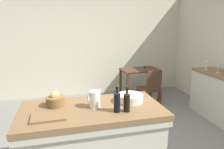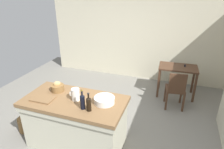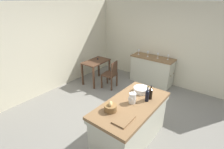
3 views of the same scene
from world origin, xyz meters
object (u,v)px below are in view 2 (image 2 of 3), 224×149
(pitcher, at_px, (76,94))
(bread_basket, at_px, (57,87))
(cutting_board, at_px, (43,99))
(writing_desk, at_px, (178,72))
(wine_bottle_dark, at_px, (89,104))
(island_table, at_px, (76,120))
(wooden_chair, at_px, (176,89))
(wash_bowl, at_px, (104,100))
(wine_bottle_amber, at_px, (82,101))
(wicker_hamper, at_px, (27,124))

(pitcher, xyz_separation_m, bread_basket, (-0.44, 0.16, -0.04))
(cutting_board, bearing_deg, bread_basket, 77.97)
(writing_desk, height_order, wine_bottle_dark, wine_bottle_dark)
(island_table, height_order, wooden_chair, wooden_chair)
(writing_desk, relative_size, wooden_chair, 1.04)
(wooden_chair, height_order, bread_basket, bread_basket)
(wooden_chair, relative_size, wash_bowl, 2.78)
(pitcher, relative_size, wash_bowl, 0.75)
(wine_bottle_amber, bearing_deg, wash_bowl, 46.49)
(wine_bottle_dark, relative_size, wicker_hamper, 0.95)
(wine_bottle_amber, bearing_deg, pitcher, 139.62)
(writing_desk, distance_m, cutting_board, 3.20)
(island_table, distance_m, wicker_hamper, 1.14)
(cutting_board, xyz_separation_m, wine_bottle_amber, (0.73, -0.03, 0.11))
(pitcher, xyz_separation_m, wine_bottle_dark, (0.33, -0.20, 0.02))
(island_table, bearing_deg, cutting_board, -162.19)
(wash_bowl, xyz_separation_m, cutting_board, (-0.97, -0.23, -0.04))
(island_table, xyz_separation_m, wicker_hamper, (-1.08, -0.01, -0.34))
(wine_bottle_dark, xyz_separation_m, wicker_hamper, (-1.44, 0.18, -0.86))
(wooden_chair, distance_m, wicker_hamper, 3.14)
(wash_bowl, xyz_separation_m, wicker_hamper, (-1.57, -0.09, -0.79))
(island_table, relative_size, cutting_board, 4.65)
(wash_bowl, bearing_deg, wine_bottle_dark, -116.42)
(wicker_hamper, bearing_deg, bread_basket, 14.94)
(wash_bowl, bearing_deg, wooden_chair, 57.43)
(wine_bottle_dark, relative_size, wine_bottle_amber, 0.93)
(wash_bowl, relative_size, cutting_board, 0.90)
(wine_bottle_amber, height_order, wicker_hamper, wine_bottle_amber)
(cutting_board, relative_size, wicker_hamper, 1.17)
(island_table, bearing_deg, wicker_hamper, -179.35)
(wine_bottle_dark, bearing_deg, wash_bowl, 63.58)
(wine_bottle_amber, xyz_separation_m, wicker_hamper, (-1.33, 0.17, -0.87))
(writing_desk, height_order, wash_bowl, wash_bowl)
(cutting_board, xyz_separation_m, wicker_hamper, (-0.60, 0.14, -0.76))
(island_table, height_order, wicker_hamper, island_table)
(pitcher, bearing_deg, wine_bottle_amber, -40.38)
(writing_desk, relative_size, wicker_hamper, 3.03)
(cutting_board, bearing_deg, wine_bottle_amber, -2.08)
(island_table, height_order, bread_basket, bread_basket)
(island_table, bearing_deg, writing_desk, 56.73)
(bread_basket, relative_size, cutting_board, 0.62)
(wicker_hamper, bearing_deg, wine_bottle_amber, -7.18)
(wine_bottle_dark, bearing_deg, writing_desk, 65.13)
(pitcher, bearing_deg, bread_basket, 159.86)
(island_table, relative_size, wooden_chair, 1.86)
(bread_basket, bearing_deg, pitcher, -20.14)
(bread_basket, bearing_deg, wine_bottle_dark, -25.27)
(wooden_chair, bearing_deg, wine_bottle_amber, -124.25)
(wine_bottle_amber, distance_m, wicker_hamper, 1.60)
(pitcher, distance_m, wine_bottle_dark, 0.38)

